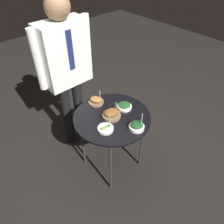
# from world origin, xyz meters

# --- Properties ---
(ground_plane) EXTENTS (8.00, 8.00, 0.00)m
(ground_plane) POSITION_xyz_m (0.00, 0.00, 0.00)
(ground_plane) COLOR black
(serving_cart) EXTENTS (0.69, 0.69, 0.67)m
(serving_cart) POSITION_xyz_m (0.00, 0.00, 0.63)
(serving_cart) COLOR black
(serving_cart) RESTS_ON ground_plane
(bowl_spinach_front_right) EXTENTS (0.13, 0.13, 0.17)m
(bowl_spinach_front_right) POSITION_xyz_m (0.05, -0.25, 0.70)
(bowl_spinach_front_right) COLOR white
(bowl_spinach_front_right) RESTS_ON serving_cart
(bowl_roast_center) EXTENTS (0.16, 0.16, 0.14)m
(bowl_roast_center) POSITION_xyz_m (-0.01, 0.00, 0.71)
(bowl_roast_center) COLOR brown
(bowl_roast_center) RESTS_ON serving_cart
(bowl_asparagus_far_rim) EXTENTS (0.13, 0.13, 0.17)m
(bowl_asparagus_far_rim) POSITION_xyz_m (-0.15, -0.09, 0.69)
(bowl_asparagus_far_rim) COLOR silver
(bowl_asparagus_far_rim) RESTS_ON serving_cart
(bowl_roast_front_left) EXTENTS (0.14, 0.14, 0.14)m
(bowl_roast_front_left) POSITION_xyz_m (0.02, 0.24, 0.70)
(bowl_roast_front_left) COLOR brown
(bowl_roast_front_left) RESTS_ON serving_cart
(bowl_spinach_mid_right) EXTENTS (0.13, 0.13, 0.05)m
(bowl_spinach_mid_right) POSITION_xyz_m (0.16, 0.01, 0.70)
(bowl_spinach_mid_right) COLOR white
(bowl_spinach_mid_right) RESTS_ON serving_cart
(waiter_figure) EXTENTS (0.58, 0.22, 1.58)m
(waiter_figure) POSITION_xyz_m (-0.05, 0.57, 1.00)
(waiter_figure) COLOR black
(waiter_figure) RESTS_ON ground_plane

